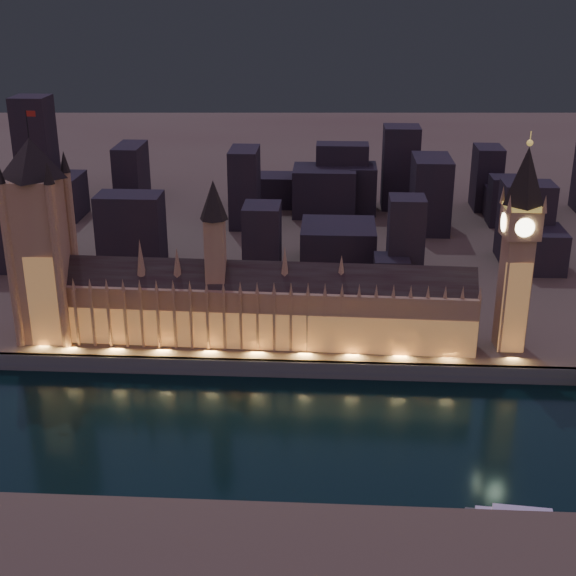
# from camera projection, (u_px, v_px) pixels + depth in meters

# --- Properties ---
(ground_plane) EXTENTS (2000.00, 2000.00, 0.00)m
(ground_plane) POSITION_uv_depth(u_px,v_px,m) (268.00, 423.00, 327.92)
(ground_plane) COLOR black
(ground_plane) RESTS_ON ground
(north_bank) EXTENTS (2000.00, 960.00, 8.00)m
(north_bank) POSITION_uv_depth(u_px,v_px,m) (309.00, 150.00, 809.16)
(north_bank) COLOR #50392D
(north_bank) RESTS_ON ground
(embankment_wall) EXTENTS (2000.00, 2.50, 8.00)m
(embankment_wall) POSITION_uv_depth(u_px,v_px,m) (275.00, 368.00, 364.51)
(embankment_wall) COLOR #485257
(embankment_wall) RESTS_ON ground
(palace_of_westminster) EXTENTS (202.00, 26.03, 78.00)m
(palace_of_westminster) POSITION_uv_depth(u_px,v_px,m) (257.00, 305.00, 376.05)
(palace_of_westminster) COLOR #9F704D
(palace_of_westminster) RESTS_ON north_bank
(victoria_tower) EXTENTS (31.68, 31.68, 108.01)m
(victoria_tower) POSITION_uv_depth(u_px,v_px,m) (40.00, 230.00, 368.70)
(victoria_tower) COLOR #9F704D
(victoria_tower) RESTS_ON north_bank
(elizabeth_tower) EXTENTS (18.00, 18.00, 101.15)m
(elizabeth_tower) POSITION_uv_depth(u_px,v_px,m) (520.00, 232.00, 356.01)
(elizabeth_tower) COLOR #9F704D
(elizabeth_tower) RESTS_ON north_bank
(river_boat) EXTENTS (37.76, 12.14, 4.50)m
(river_boat) POSITION_uv_depth(u_px,v_px,m) (522.00, 518.00, 268.69)
(river_boat) COLOR #485257
(river_boat) RESTS_ON ground
(city_backdrop) EXTENTS (488.27, 215.63, 79.47)m
(city_backdrop) POSITION_uv_depth(u_px,v_px,m) (347.00, 196.00, 543.78)
(city_backdrop) COLOR black
(city_backdrop) RESTS_ON north_bank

